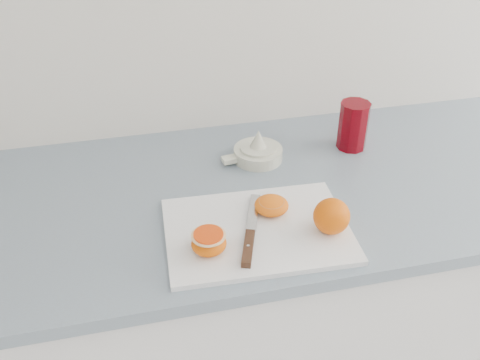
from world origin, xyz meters
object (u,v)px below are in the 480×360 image
Objects in this scene: cutting_board at (257,231)px; red_tumbler at (353,127)px; counter at (299,309)px; half_orange at (209,242)px; citrus_juicer at (258,151)px.

red_tumbler is at bearing 40.94° from cutting_board.
red_tumbler is (0.15, 0.12, 0.50)m from counter.
cutting_board is 0.12m from half_orange.
citrus_juicer is (0.18, 0.32, -0.01)m from half_orange.
cutting_board is 0.42m from red_tumbler.
cutting_board is at bearing -139.06° from red_tumbler.
red_tumbler is (0.25, 0.00, 0.03)m from citrus_juicer.
red_tumbler is at bearing 38.09° from counter.
red_tumbler reaches higher than counter.
half_orange is 0.45× the size of citrus_juicer.
counter is at bearing 36.29° from half_orange.
red_tumbler reaches higher than cutting_board.
counter is 20.76× the size of red_tumbler.
counter is 0.53m from red_tumbler.
citrus_juicer is at bearing 131.47° from counter.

